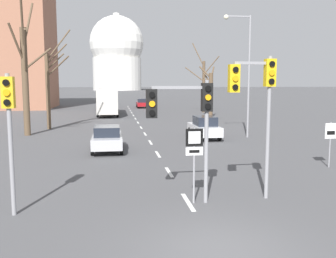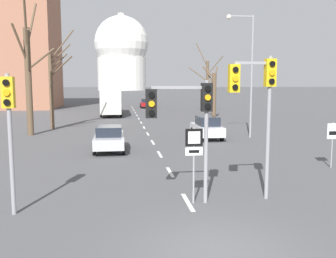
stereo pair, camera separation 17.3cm
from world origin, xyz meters
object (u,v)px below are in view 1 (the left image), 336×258
speed_limit_sign (330,137)px  sedan_near_right (106,100)px  city_bus (108,99)px  traffic_signal_near_left (9,117)px  sedan_mid_centre (204,127)px  traffic_signal_near_right (257,92)px  sedan_near_left (109,105)px  sedan_far_right (107,138)px  street_lamp_right (245,65)px  route_sign_post (194,152)px  traffic_signal_centre_tall (187,111)px  sedan_far_left (142,103)px

speed_limit_sign → sedan_near_right: (-12.08, 60.19, -0.72)m
city_bus → sedan_near_right: bearing=91.7°
traffic_signal_near_left → sedan_mid_centre: size_ratio=1.00×
city_bus → traffic_signal_near_right: bearing=-81.2°
sedan_near_left → sedan_far_right: sedan_near_left is taller
traffic_signal_near_right → sedan_near_right: traffic_signal_near_right is taller
street_lamp_right → traffic_signal_near_right: bearing=-108.1°
sedan_mid_centre → city_bus: (-7.49, 22.08, 1.20)m
sedan_mid_centre → route_sign_post: bearing=-105.1°
sedan_mid_centre → traffic_signal_centre_tall: bearing=-106.1°
traffic_signal_centre_tall → sedan_near_right: (-3.98, 64.67, -2.41)m
traffic_signal_near_right → sedan_near_left: size_ratio=1.22×
traffic_signal_centre_tall → sedan_near_left: traffic_signal_centre_tall is taller
traffic_signal_centre_tall → sedan_far_left: size_ratio=1.01×
traffic_signal_near_left → sedan_near_left: bearing=86.9°
sedan_near_left → sedan_near_right: bearing=92.9°
traffic_signal_centre_tall → route_sign_post: 1.42m
traffic_signal_near_right → traffic_signal_near_left: 8.22m
sedan_near_left → sedan_near_right: 18.41m
traffic_signal_near_left → sedan_far_left: 51.99m
traffic_signal_near_left → sedan_near_right: size_ratio=1.04×
traffic_signal_centre_tall → sedan_far_left: bearing=87.4°
traffic_signal_near_left → city_bus: (2.46, 37.40, -1.07)m
speed_limit_sign → sedan_near_left: (-11.16, 41.80, -0.69)m
traffic_signal_near_left → sedan_far_left: size_ratio=1.05×
traffic_signal_centre_tall → street_lamp_right: size_ratio=0.46×
route_sign_post → sedan_mid_centre: 15.57m
traffic_signal_centre_tall → sedan_far_right: (-2.87, 10.58, -2.40)m
route_sign_post → sedan_far_right: bearing=106.4°
traffic_signal_near_right → route_sign_post: 3.06m
route_sign_post → sedan_near_right: bearing=93.8°
route_sign_post → sedan_mid_centre: route_sign_post is taller
traffic_signal_near_left → speed_limit_sign: (13.73, 4.83, -1.60)m
sedan_far_left → traffic_signal_near_right: bearing=-89.7°
traffic_signal_centre_tall → sedan_near_right: size_ratio=0.99×
route_sign_post → sedan_near_right: size_ratio=0.62×
traffic_signal_near_right → speed_limit_sign: 7.41m
traffic_signal_centre_tall → traffic_signal_near_left: bearing=-176.5°
sedan_mid_centre → traffic_signal_near_right: bearing=-96.9°
speed_limit_sign → sedan_near_left: 43.27m
speed_limit_sign → sedan_near_right: speed_limit_sign is taller
route_sign_post → sedan_far_left: 51.06m
sedan_far_left → city_bus: (-5.48, -13.92, 1.25)m
traffic_signal_near_right → street_lamp_right: street_lamp_right is taller
sedan_mid_centre → sedan_far_right: (-7.19, -4.40, -0.04)m
street_lamp_right → sedan_far_left: 36.60m
sedan_far_right → sedan_near_right: bearing=91.2°
traffic_signal_centre_tall → sedan_far_right: 11.22m
sedan_near_left → sedan_far_right: (0.20, -35.70, -0.02)m
sedan_near_left → sedan_near_right: size_ratio=0.97×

